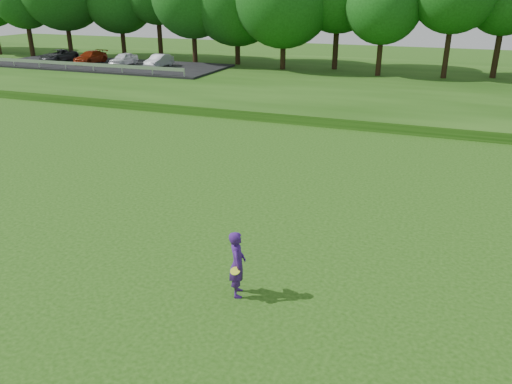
% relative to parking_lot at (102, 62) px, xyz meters
% --- Properties ---
extents(ground, '(140.00, 140.00, 0.00)m').
position_rel_parking_lot_xyz_m(ground, '(24.46, -32.80, -1.01)').
color(ground, '#1C460D').
rests_on(ground, ground).
extents(berm, '(130.00, 30.00, 0.60)m').
position_rel_parking_lot_xyz_m(berm, '(24.46, 1.20, -0.71)').
color(berm, '#1C460D').
rests_on(berm, ground).
extents(walking_path, '(130.00, 1.60, 0.04)m').
position_rel_parking_lot_xyz_m(walking_path, '(24.46, -12.80, -0.99)').
color(walking_path, gray).
rests_on(walking_path, ground).
extents(parking_lot, '(24.00, 9.00, 1.38)m').
position_rel_parking_lot_xyz_m(parking_lot, '(0.00, 0.00, 0.00)').
color(parking_lot, black).
rests_on(parking_lot, berm).
extents(woman, '(0.67, 0.80, 1.84)m').
position_rel_parking_lot_xyz_m(woman, '(28.14, -31.92, -0.09)').
color(woman, '#421A77').
rests_on(woman, ground).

